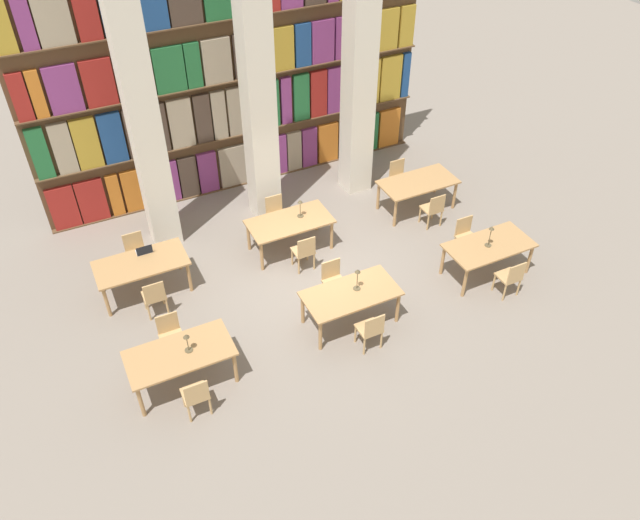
{
  "coord_description": "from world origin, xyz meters",
  "views": [
    {
      "loc": [
        -4.2,
        -8.73,
        8.78
      ],
      "look_at": [
        0.0,
        -0.13,
        0.69
      ],
      "focal_mm": 35.0,
      "sensor_mm": 36.0,
      "label": 1
    }
  ],
  "objects_px": {
    "reading_table_4": "(290,224)",
    "chair_10": "(433,209)",
    "desk_lamp_3": "(300,205)",
    "reading_table_0": "(180,356)",
    "chair_1": "(171,335)",
    "chair_2": "(371,329)",
    "chair_3": "(333,280)",
    "chair_0": "(196,395)",
    "chair_4": "(511,277)",
    "chair_7": "(136,252)",
    "chair_9": "(276,213)",
    "chair_6": "(154,296)",
    "chair_5": "(466,235)",
    "reading_table_5": "(418,184)",
    "pillar_center": "(258,94)",
    "desk_lamp_0": "(187,340)",
    "desk_lamp_1": "(357,276)",
    "reading_table_2": "(489,248)",
    "reading_table_3": "(141,266)",
    "pillar_right": "(359,73)",
    "pillar_left": "(143,118)",
    "chair_8": "(304,251)",
    "desk_lamp_2": "(491,233)",
    "chair_11": "(399,177)"
  },
  "relations": [
    {
      "from": "reading_table_4",
      "to": "chair_10",
      "type": "distance_m",
      "value": 3.37
    },
    {
      "from": "desk_lamp_3",
      "to": "reading_table_0",
      "type": "bearing_deg",
      "value": -142.7
    },
    {
      "from": "reading_table_0",
      "to": "chair_1",
      "type": "height_order",
      "value": "chair_1"
    },
    {
      "from": "chair_2",
      "to": "chair_3",
      "type": "relative_size",
      "value": 1.0
    },
    {
      "from": "chair_1",
      "to": "chair_0",
      "type": "bearing_deg",
      "value": 90.0
    },
    {
      "from": "reading_table_0",
      "to": "chair_3",
      "type": "bearing_deg",
      "value": 13.16
    },
    {
      "from": "chair_4",
      "to": "chair_7",
      "type": "bearing_deg",
      "value": 148.02
    },
    {
      "from": "chair_0",
      "to": "reading_table_4",
      "type": "distance_m",
      "value": 4.62
    },
    {
      "from": "chair_4",
      "to": "chair_9",
      "type": "xyz_separation_m",
      "value": [
        -3.37,
        4.06,
        0.0
      ]
    },
    {
      "from": "chair_6",
      "to": "desk_lamp_3",
      "type": "relative_size",
      "value": 2.06
    },
    {
      "from": "chair_5",
      "to": "reading_table_5",
      "type": "bearing_deg",
      "value": -89.23
    },
    {
      "from": "chair_7",
      "to": "chair_9",
      "type": "xyz_separation_m",
      "value": [
        3.18,
        -0.03,
        0.0
      ]
    },
    {
      "from": "pillar_center",
      "to": "chair_0",
      "type": "bearing_deg",
      "value": -123.14
    },
    {
      "from": "desk_lamp_0",
      "to": "chair_4",
      "type": "xyz_separation_m",
      "value": [
        6.4,
        -0.68,
        -0.55
      ]
    },
    {
      "from": "desk_lamp_1",
      "to": "reading_table_2",
      "type": "xyz_separation_m",
      "value": [
        3.09,
        -0.03,
        -0.41
      ]
    },
    {
      "from": "reading_table_3",
      "to": "chair_10",
      "type": "xyz_separation_m",
      "value": [
        6.52,
        -0.69,
        -0.2
      ]
    },
    {
      "from": "desk_lamp_3",
      "to": "chair_5",
      "type": "bearing_deg",
      "value": -30.99
    },
    {
      "from": "chair_3",
      "to": "chair_0",
      "type": "bearing_deg",
      "value": 24.78
    },
    {
      "from": "pillar_right",
      "to": "chair_10",
      "type": "distance_m",
      "value": 3.48
    },
    {
      "from": "pillar_left",
      "to": "chair_9",
      "type": "xyz_separation_m",
      "value": [
        2.37,
        -0.85,
        -2.52
      ]
    },
    {
      "from": "pillar_left",
      "to": "reading_table_3",
      "type": "distance_m",
      "value": 2.92
    },
    {
      "from": "pillar_right",
      "to": "chair_9",
      "type": "height_order",
      "value": "pillar_right"
    },
    {
      "from": "reading_table_2",
      "to": "chair_8",
      "type": "relative_size",
      "value": 2.05
    },
    {
      "from": "reading_table_0",
      "to": "desk_lamp_2",
      "type": "relative_size",
      "value": 3.7
    },
    {
      "from": "pillar_right",
      "to": "desk_lamp_3",
      "type": "bearing_deg",
      "value": -144.93
    },
    {
      "from": "chair_0",
      "to": "chair_2",
      "type": "distance_m",
      "value": 3.31
    },
    {
      "from": "chair_1",
      "to": "chair_10",
      "type": "distance_m",
      "value": 6.58
    },
    {
      "from": "chair_1",
      "to": "chair_7",
      "type": "xyz_separation_m",
      "value": [
        -0.01,
        2.63,
        0.0
      ]
    },
    {
      "from": "desk_lamp_0",
      "to": "chair_8",
      "type": "relative_size",
      "value": 0.45
    },
    {
      "from": "pillar_center",
      "to": "chair_1",
      "type": "distance_m",
      "value": 5.36
    },
    {
      "from": "desk_lamp_1",
      "to": "chair_6",
      "type": "xyz_separation_m",
      "value": [
        -3.45,
        1.81,
        -0.61
      ]
    },
    {
      "from": "pillar_left",
      "to": "pillar_right",
      "type": "relative_size",
      "value": 1.0
    },
    {
      "from": "chair_7",
      "to": "desk_lamp_3",
      "type": "xyz_separation_m",
      "value": [
        3.46,
        -0.74,
        0.58
      ]
    },
    {
      "from": "chair_5",
      "to": "chair_7",
      "type": "distance_m",
      "value": 7.04
    },
    {
      "from": "pillar_right",
      "to": "chair_2",
      "type": "distance_m",
      "value": 6.01
    },
    {
      "from": "desk_lamp_0",
      "to": "desk_lamp_3",
      "type": "relative_size",
      "value": 0.92
    },
    {
      "from": "chair_1",
      "to": "desk_lamp_2",
      "type": "xyz_separation_m",
      "value": [
        6.49,
        -0.71,
        0.62
      ]
    },
    {
      "from": "chair_10",
      "to": "reading_table_4",
      "type": "bearing_deg",
      "value": 168.69
    },
    {
      "from": "pillar_center",
      "to": "chair_1",
      "type": "height_order",
      "value": "pillar_center"
    },
    {
      "from": "desk_lamp_2",
      "to": "chair_11",
      "type": "xyz_separation_m",
      "value": [
        -0.01,
        3.41,
        -0.62
      ]
    },
    {
      "from": "chair_2",
      "to": "reading_table_4",
      "type": "height_order",
      "value": "chair_2"
    },
    {
      "from": "desk_lamp_0",
      "to": "pillar_center",
      "type": "bearing_deg",
      "value": 53.81
    },
    {
      "from": "chair_8",
      "to": "chair_0",
      "type": "bearing_deg",
      "value": -140.64
    },
    {
      "from": "reading_table_5",
      "to": "reading_table_4",
      "type": "bearing_deg",
      "value": -178.43
    },
    {
      "from": "chair_0",
      "to": "chair_4",
      "type": "bearing_deg",
      "value": 0.41
    },
    {
      "from": "pillar_right",
      "to": "chair_11",
      "type": "xyz_separation_m",
      "value": [
        0.81,
        -0.76,
        -2.52
      ]
    },
    {
      "from": "chair_9",
      "to": "chair_11",
      "type": "relative_size",
      "value": 1.0
    },
    {
      "from": "desk_lamp_0",
      "to": "desk_lamp_1",
      "type": "distance_m",
      "value": 3.31
    },
    {
      "from": "desk_lamp_1",
      "to": "chair_5",
      "type": "height_order",
      "value": "desk_lamp_1"
    },
    {
      "from": "reading_table_0",
      "to": "chair_4",
      "type": "distance_m",
      "value": 6.6
    }
  ]
}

